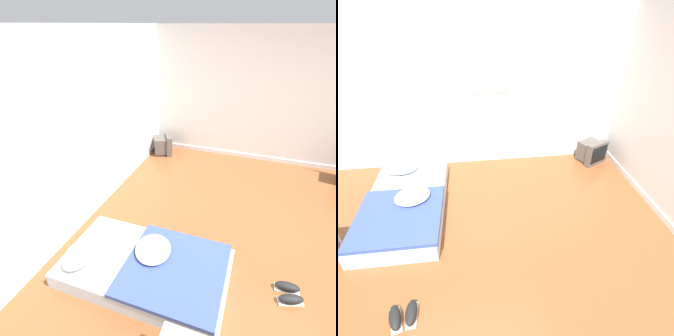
# 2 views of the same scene
# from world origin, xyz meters

# --- Properties ---
(ground_plane) EXTENTS (20.00, 20.00, 0.00)m
(ground_plane) POSITION_xyz_m (0.00, 0.00, 0.00)
(ground_plane) COLOR brown
(wall_back) EXTENTS (7.94, 0.08, 2.60)m
(wall_back) POSITION_xyz_m (0.01, 2.74, 1.29)
(wall_back) COLOR white
(wall_back) RESTS_ON ground_plane
(wall_right) EXTENTS (0.08, 7.83, 2.60)m
(wall_right) POSITION_xyz_m (2.80, 0.00, 1.29)
(wall_right) COLOR white
(wall_right) RESTS_ON ground_plane
(mattress_bed) EXTENTS (1.10, 1.90, 0.34)m
(mattress_bed) POSITION_xyz_m (-0.81, 1.46, 0.13)
(mattress_bed) COLOR silver
(mattress_bed) RESTS_ON ground_plane
(crt_tv) EXTENTS (0.53, 0.51, 0.43)m
(crt_tv) POSITION_xyz_m (2.36, 2.43, 0.21)
(crt_tv) COLOR #56514C
(crt_tv) RESTS_ON ground_plane
(sneaker_pair) EXTENTS (0.30, 0.30, 0.10)m
(sneaker_pair) POSITION_xyz_m (-0.55, -0.10, 0.05)
(sneaker_pair) COLOR silver
(sneaker_pair) RESTS_ON ground_plane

